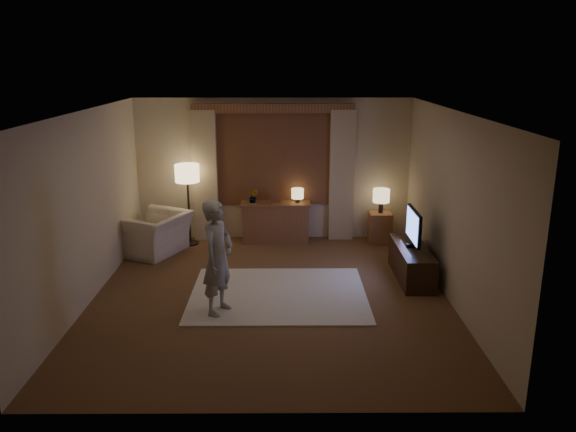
{
  "coord_description": "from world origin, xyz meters",
  "views": [
    {
      "loc": [
        0.2,
        -7.4,
        3.26
      ],
      "look_at": [
        0.25,
        0.6,
        1.02
      ],
      "focal_mm": 35.0,
      "sensor_mm": 36.0,
      "label": 1
    }
  ],
  "objects_px": {
    "tv_stand": "(411,263)",
    "person": "(218,258)",
    "side_table": "(380,227)",
    "armchair": "(155,234)",
    "sideboard": "(276,223)"
  },
  "relations": [
    {
      "from": "side_table",
      "to": "person",
      "type": "xyz_separation_m",
      "value": [
        -2.62,
        -2.99,
        0.5
      ]
    },
    {
      "from": "tv_stand",
      "to": "side_table",
      "type": "bearing_deg",
      "value": 96.31
    },
    {
      "from": "side_table",
      "to": "tv_stand",
      "type": "bearing_deg",
      "value": -83.69
    },
    {
      "from": "sideboard",
      "to": "side_table",
      "type": "height_order",
      "value": "sideboard"
    },
    {
      "from": "tv_stand",
      "to": "person",
      "type": "bearing_deg",
      "value": -156.55
    },
    {
      "from": "side_table",
      "to": "tv_stand",
      "type": "height_order",
      "value": "side_table"
    },
    {
      "from": "side_table",
      "to": "armchair",
      "type": "bearing_deg",
      "value": -171.59
    },
    {
      "from": "armchair",
      "to": "person",
      "type": "xyz_separation_m",
      "value": [
        1.38,
        -2.4,
        0.43
      ]
    },
    {
      "from": "person",
      "to": "side_table",
      "type": "bearing_deg",
      "value": -18.04
    },
    {
      "from": "armchair",
      "to": "side_table",
      "type": "xyz_separation_m",
      "value": [
        3.99,
        0.59,
        -0.07
      ]
    },
    {
      "from": "side_table",
      "to": "tv_stand",
      "type": "distance_m",
      "value": 1.78
    },
    {
      "from": "tv_stand",
      "to": "person",
      "type": "xyz_separation_m",
      "value": [
        -2.81,
        -1.22,
        0.53
      ]
    },
    {
      "from": "sideboard",
      "to": "tv_stand",
      "type": "relative_size",
      "value": 0.86
    },
    {
      "from": "sideboard",
      "to": "person",
      "type": "height_order",
      "value": "person"
    },
    {
      "from": "tv_stand",
      "to": "person",
      "type": "height_order",
      "value": "person"
    }
  ]
}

